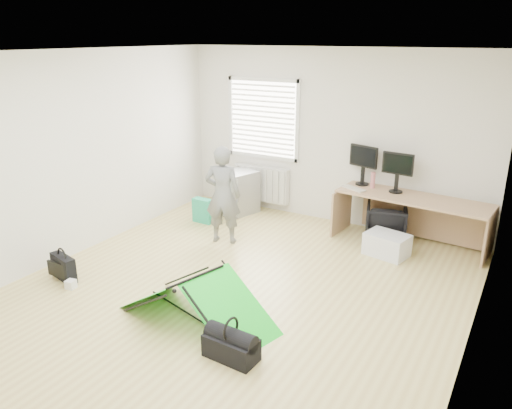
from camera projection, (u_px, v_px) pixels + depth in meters
The scene contains 18 objects.
ground at pixel (239, 290), 5.91m from camera, with size 5.50×5.50×0.00m, color tan.
back_wall at pixel (332, 138), 7.72m from camera, with size 5.00×0.02×2.70m, color silver.
window at pixel (263, 119), 8.19m from camera, with size 1.20×0.06×1.20m, color silver.
radiator at pixel (262, 184), 8.51m from camera, with size 1.00×0.12×0.60m, color silver.
desk at pixel (411, 221), 7.07m from camera, with size 2.10×0.67×0.72m, color tan.
filing_cabinet at pixel (238, 192), 8.35m from camera, with size 0.46×0.61×0.71m, color #939598.
monitor_left at pixel (363, 170), 7.46m from camera, with size 0.46×0.10×0.44m, color black.
monitor_right at pixel (397, 178), 7.10m from camera, with size 0.45×0.10×0.43m, color black.
keyboard at pixel (353, 188), 7.31m from camera, with size 0.39×0.13×0.02m, color beige.
thermos at pixel (373, 180), 7.32m from camera, with size 0.07×0.07×0.24m, color #BD6A6E.
office_chair at pixel (386, 222), 7.30m from camera, with size 0.57×0.58×0.53m, color black.
person at pixel (223, 195), 7.06m from camera, with size 0.52×0.34×1.42m, color slate.
kite at pixel (197, 299), 5.19m from camera, with size 1.66×0.73×0.52m, color #14D825, non-canonical shape.
storage_crate at pixel (387, 245), 6.78m from camera, with size 0.55×0.39×0.31m, color silver.
tote_bag at pixel (203, 211), 7.97m from camera, with size 0.33×0.14×0.39m, color #22A97B.
laptop_bag at pixel (64, 268), 6.11m from camera, with size 0.42×0.13×0.31m, color black.
white_box at pixel (71, 284), 5.92m from camera, with size 0.10×0.10×0.10m, color silver.
duffel_bag at pixel (231, 348), 4.63m from camera, with size 0.51×0.26×0.22m, color black.
Camera 1 is at (2.80, -4.46, 2.87)m, focal length 35.00 mm.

